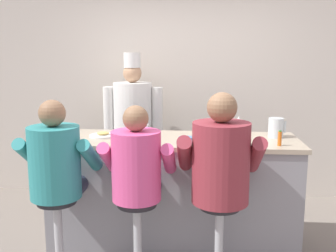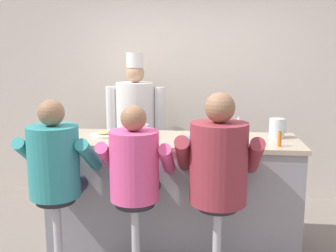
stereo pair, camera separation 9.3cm
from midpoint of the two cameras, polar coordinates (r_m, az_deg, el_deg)
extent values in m
cube|color=beige|center=(4.99, 2.91, 5.15)|extent=(10.00, 0.06, 2.70)
cube|color=gray|center=(3.75, 1.51, -9.91)|extent=(2.24, 0.71, 1.00)
cube|color=tan|center=(3.61, 1.55, -2.10)|extent=(2.28, 0.74, 0.04)
cylinder|color=red|center=(3.37, 10.91, -1.11)|extent=(0.06, 0.06, 0.20)
cone|color=white|center=(3.35, 10.98, 0.96)|extent=(0.05, 0.05, 0.05)
cylinder|color=yellow|center=(3.44, 8.22, -1.03)|extent=(0.06, 0.06, 0.17)
cone|color=yellow|center=(3.42, 8.26, 0.78)|extent=(0.05, 0.05, 0.05)
cylinder|color=orange|center=(3.41, 16.65, -1.87)|extent=(0.03, 0.03, 0.12)
cylinder|color=#287F2D|center=(3.40, 16.70, -0.79)|extent=(0.02, 0.02, 0.01)
cylinder|color=silver|center=(3.75, 16.21, -0.31)|extent=(0.14, 0.14, 0.18)
cube|color=silver|center=(3.76, 17.44, -0.20)|extent=(0.02, 0.02, 0.11)
cylinder|color=white|center=(3.73, -8.62, -1.35)|extent=(0.25, 0.25, 0.02)
ellipsoid|color=#E0BC60|center=(3.72, -8.63, -0.98)|extent=(0.11, 0.09, 0.03)
cylinder|color=#4C7FB7|center=(3.41, 3.34, -2.04)|extent=(0.13, 0.13, 0.05)
cylinder|color=beige|center=(3.48, -5.31, -1.53)|extent=(0.08, 0.08, 0.09)
torus|color=beige|center=(3.47, -4.47, -1.48)|extent=(0.06, 0.01, 0.06)
cube|color=silver|center=(3.61, -2.89, -0.74)|extent=(0.10, 0.06, 0.13)
cube|color=black|center=(3.57, -2.97, -0.84)|extent=(0.06, 0.01, 0.05)
cylinder|color=#B2B5BA|center=(3.41, -14.92, -15.25)|extent=(0.07, 0.07, 0.65)
cylinder|color=#232328|center=(3.29, -15.18, -10.16)|extent=(0.31, 0.31, 0.05)
cylinder|color=#33384C|center=(3.48, -15.57, -8.30)|extent=(0.15, 0.40, 0.15)
cylinder|color=#33384C|center=(3.42, -12.43, -8.53)|extent=(0.15, 0.40, 0.15)
cylinder|color=teal|center=(3.19, -15.44, -4.99)|extent=(0.40, 0.40, 0.56)
cylinder|color=teal|center=(3.38, -18.74, -3.81)|extent=(0.10, 0.43, 0.34)
cylinder|color=teal|center=(3.21, -10.54, -4.19)|extent=(0.10, 0.43, 0.34)
sphere|color=#8C6647|center=(3.12, -15.78, 1.86)|extent=(0.21, 0.21, 0.21)
cylinder|color=#B2B5BA|center=(3.25, -3.88, -16.25)|extent=(0.07, 0.07, 0.65)
cylinder|color=#232328|center=(3.12, -3.96, -10.94)|extent=(0.31, 0.31, 0.05)
cylinder|color=#33384C|center=(3.30, -5.03, -9.03)|extent=(0.14, 0.38, 0.14)
cylinder|color=#33384C|center=(3.27, -1.72, -9.18)|extent=(0.14, 0.38, 0.14)
cylinder|color=#E54C8C|center=(3.02, -4.03, -5.74)|extent=(0.38, 0.38, 0.54)
cylinder|color=#E54C8C|center=(3.17, -7.97, -4.57)|extent=(0.10, 0.41, 0.33)
cylinder|color=#E54C8C|center=(3.09, 0.71, -4.86)|extent=(0.10, 0.41, 0.33)
sphere|color=#8C6647|center=(2.94, -4.12, 1.14)|extent=(0.20, 0.20, 0.20)
cylinder|color=#B2B5BA|center=(3.21, 7.93, -16.68)|extent=(0.07, 0.07, 0.65)
cylinder|color=#232328|center=(3.08, 8.08, -11.32)|extent=(0.31, 0.31, 0.05)
cylinder|color=#33384C|center=(3.26, 6.05, -9.22)|extent=(0.16, 0.43, 0.16)
cylinder|color=#33384C|center=(3.27, 9.90, -9.27)|extent=(0.16, 0.43, 0.16)
cylinder|color=maroon|center=(2.97, 8.25, -5.36)|extent=(0.43, 0.43, 0.61)
cylinder|color=maroon|center=(3.08, 3.10, -4.10)|extent=(0.11, 0.47, 0.37)
cylinder|color=maroon|center=(3.11, 13.23, -4.27)|extent=(0.11, 0.47, 0.37)
sphere|color=#8C6647|center=(2.89, 8.46, 2.66)|extent=(0.22, 0.22, 0.22)
cube|color=#232328|center=(4.85, -4.05, -6.22)|extent=(0.35, 0.19, 0.84)
cube|color=white|center=(4.75, -4.19, -4.45)|extent=(0.32, 0.02, 0.51)
cylinder|color=white|center=(4.69, -4.16, 2.45)|extent=(0.46, 0.46, 0.63)
sphere|color=tan|center=(4.65, -4.23, 7.64)|extent=(0.22, 0.22, 0.22)
cylinder|color=white|center=(4.65, -4.26, 9.52)|extent=(0.20, 0.20, 0.17)
cylinder|color=white|center=(4.75, -7.64, 2.45)|extent=(0.13, 0.13, 0.54)
cylinder|color=white|center=(4.65, -0.61, 2.37)|extent=(0.13, 0.13, 0.54)
camera|label=1|loc=(0.05, -89.25, 0.14)|focal=42.00mm
camera|label=2|loc=(0.05, 90.75, -0.14)|focal=42.00mm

